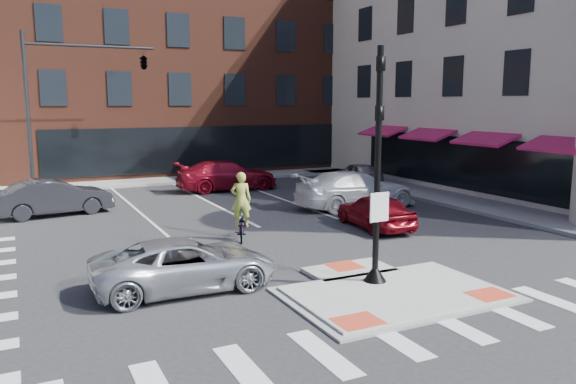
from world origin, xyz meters
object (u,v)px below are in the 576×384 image
silver_suv (186,264)px  bg_car_silver (358,174)px  cyclist (241,217)px  bg_car_dark (54,197)px  red_sedan (375,211)px  bg_car_red (227,175)px  white_pickup (356,190)px

silver_suv → bg_car_silver: size_ratio=1.22×
cyclist → bg_car_dark: bearing=-30.9°
red_sedan → bg_car_silver: bearing=-115.4°
red_sedan → cyclist: (-5.20, 0.58, 0.13)m
red_sedan → bg_car_red: size_ratio=0.71×
red_sedan → bg_car_silver: red_sedan is taller
bg_car_dark → bg_car_red: 9.46m
red_sedan → bg_car_red: 11.37m
white_pickup → bg_car_dark: 13.04m
white_pickup → cyclist: (-6.84, -3.29, -0.02)m
bg_car_dark → bg_car_red: size_ratio=0.85×
red_sedan → white_pickup: white_pickup is taller
silver_suv → red_sedan: 9.19m
bg_car_silver → bg_car_red: (-7.43, 1.54, 0.14)m
silver_suv → bg_car_silver: (14.00, 13.40, 0.00)m
white_pickup → bg_car_dark: size_ratio=1.22×
silver_suv → bg_car_red: bearing=-22.6°
silver_suv → bg_car_red: (6.57, 14.93, 0.14)m
silver_suv → cyclist: (3.20, 4.29, 0.14)m
white_pickup → red_sedan: bearing=158.2°
red_sedan → bg_car_dark: (-10.73, 8.00, 0.10)m
white_pickup → bg_car_silver: size_ratio=1.47×
white_pickup → cyclist: 7.59m
white_pickup → bg_car_red: white_pickup is taller
bg_car_red → cyclist: (-3.37, -10.64, 0.00)m
white_pickup → bg_car_red: (-3.47, 7.35, -0.02)m
red_sedan → bg_car_silver: 11.18m
silver_suv → cyclist: cyclist is taller
red_sedan → silver_suv: bearing=28.4°
red_sedan → bg_car_dark: bg_car_dark is taller
bg_car_dark → silver_suv: bearing=-177.5°
red_sedan → bg_car_silver: (5.60, 9.68, -0.01)m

